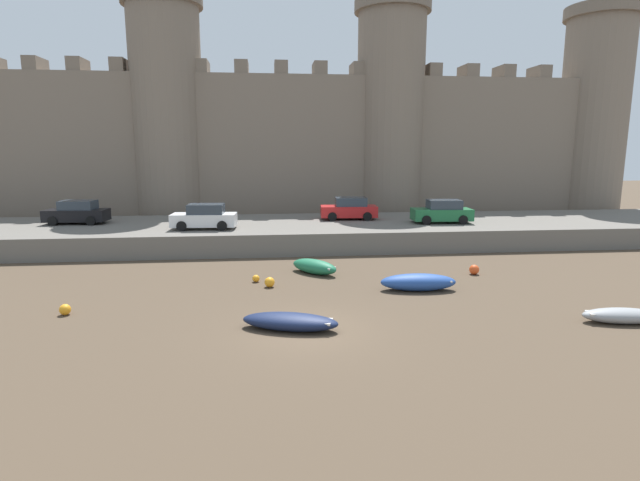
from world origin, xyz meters
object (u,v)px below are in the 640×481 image
object	(u,v)px
mooring_buoy_near_channel	(256,278)
car_quay_centre_west	(205,217)
rowboat_midflat_right	(418,282)
mooring_buoy_mid_mud	(65,310)
mooring_buoy_near_shore	(270,282)
car_quay_east	(349,209)
mooring_buoy_off_centre	(474,270)
car_quay_centre_east	(77,213)
rowboat_foreground_left	(290,321)
rowboat_near_channel_right	(622,315)
car_quay_west	(442,212)
rowboat_foreground_right	(314,266)

from	to	relation	value
mooring_buoy_near_channel	car_quay_centre_west	bearing A→B (deg)	112.22
rowboat_midflat_right	mooring_buoy_mid_mud	xyz separation A→B (m)	(-15.04, -1.95, -0.19)
mooring_buoy_near_shore	car_quay_east	xyz separation A→B (m)	(5.94, 12.85, 1.93)
mooring_buoy_off_centre	car_quay_centre_east	xyz separation A→B (m)	(-23.91, 11.30, 1.92)
mooring_buoy_near_shore	car_quay_east	size ratio (longest dim) A/B	0.12
car_quay_east	rowboat_foreground_left	bearing A→B (deg)	-105.65
rowboat_near_channel_right	rowboat_midflat_right	bearing A→B (deg)	141.22
mooring_buoy_mid_mud	car_quay_west	distance (m)	24.52
rowboat_midflat_right	car_quay_east	xyz separation A→B (m)	(-0.96, 14.13, 1.76)
rowboat_foreground_right	mooring_buoy_near_channel	size ratio (longest dim) A/B	7.70
mooring_buoy_near_channel	mooring_buoy_near_shore	bearing A→B (deg)	-56.36
mooring_buoy_off_centre	car_quay_east	xyz separation A→B (m)	(-4.80, 11.50, 1.92)
rowboat_midflat_right	car_quay_west	distance (m)	12.94
car_quay_centre_east	mooring_buoy_near_shore	bearing A→B (deg)	-43.84
mooring_buoy_mid_mud	mooring_buoy_near_channel	bearing A→B (deg)	29.59
car_quay_west	rowboat_midflat_right	bearing A→B (deg)	-114.10
mooring_buoy_mid_mud	car_quay_east	bearing A→B (deg)	48.81
rowboat_foreground_right	rowboat_near_channel_right	xyz separation A→B (m)	(10.92, -8.82, -0.09)
rowboat_foreground_left	car_quay_east	bearing A→B (deg)	74.35
rowboat_foreground_right	rowboat_midflat_right	xyz separation A→B (m)	(4.53, -3.69, 0.01)
car_quay_centre_west	car_quay_centre_east	bearing A→B (deg)	160.37
rowboat_near_channel_right	car_quay_east	world-z (taller)	car_quay_east
rowboat_midflat_right	rowboat_foreground_right	bearing A→B (deg)	140.86
mooring_buoy_near_shore	car_quay_centre_west	world-z (taller)	car_quay_centre_west
mooring_buoy_near_channel	mooring_buoy_off_centre	bearing A→B (deg)	1.70
rowboat_midflat_right	car_quay_west	world-z (taller)	car_quay_west
rowboat_midflat_right	car_quay_centre_west	size ratio (longest dim) A/B	0.86
car_quay_centre_west	rowboat_foreground_right	bearing A→B (deg)	-47.22
rowboat_foreground_left	mooring_buoy_near_shore	bearing A→B (deg)	97.05
rowboat_near_channel_right	mooring_buoy_mid_mud	xyz separation A→B (m)	(-21.43, 3.19, -0.08)
car_quay_west	car_quay_centre_west	distance (m)	16.28
mooring_buoy_near_shore	rowboat_foreground_left	bearing A→B (deg)	-82.95
rowboat_foreground_left	mooring_buoy_mid_mud	distance (m)	9.21
mooring_buoy_mid_mud	car_quay_east	xyz separation A→B (m)	(14.07, 16.08, 1.95)
rowboat_foreground_left	rowboat_midflat_right	bearing A→B (deg)	36.19
mooring_buoy_mid_mud	car_quay_east	distance (m)	21.46
car_quay_west	rowboat_foreground_left	bearing A→B (deg)	-125.14
car_quay_centre_west	mooring_buoy_near_channel	bearing A→B (deg)	-67.78
rowboat_foreground_left	mooring_buoy_near_shore	distance (m)	5.85
car_quay_centre_east	car_quay_centre_west	xyz separation A→B (m)	(9.07, -3.23, 0.00)
car_quay_centre_west	mooring_buoy_near_shore	bearing A→B (deg)	-66.44
mooring_buoy_near_channel	car_quay_centre_west	xyz separation A→B (m)	(-3.43, 8.41, 1.99)
rowboat_foreground_right	car_quay_west	bearing A→B (deg)	39.38
mooring_buoy_mid_mud	rowboat_foreground_right	bearing A→B (deg)	28.22
rowboat_foreground_left	rowboat_near_channel_right	xyz separation A→B (m)	(12.58, -0.61, -0.02)
rowboat_foreground_right	rowboat_midflat_right	size ratio (longest dim) A/B	0.77
mooring_buoy_near_channel	mooring_buoy_off_centre	distance (m)	11.42
rowboat_foreground_right	mooring_buoy_off_centre	xyz separation A→B (m)	(8.36, -1.06, -0.14)
rowboat_foreground_right	mooring_buoy_mid_mud	bearing A→B (deg)	-151.78
rowboat_midflat_right	car_quay_west	size ratio (longest dim) A/B	0.86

